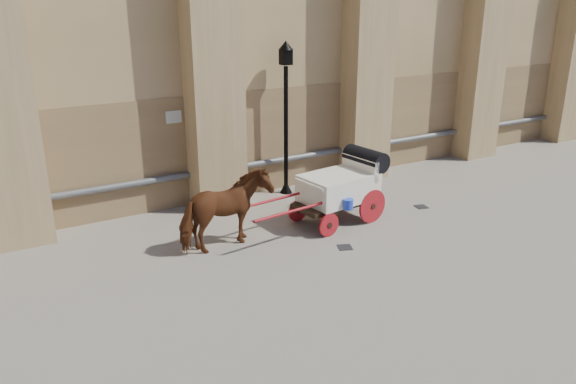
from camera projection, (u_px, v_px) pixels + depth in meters
ground at (321, 243)px, 13.12m from camera, size 90.00×90.00×0.00m
horse at (226, 211)px, 12.59m from camera, size 2.23×1.25×1.79m
carriage at (343, 185)px, 14.19m from camera, size 4.15×1.58×1.77m
street_lamp at (286, 115)px, 15.74m from camera, size 0.41×0.41×4.34m
drain_grate_near at (345, 247)px, 12.89m from camera, size 0.42×0.42×0.01m
drain_grate_far at (421, 207)px, 15.38m from camera, size 0.39×0.39×0.01m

